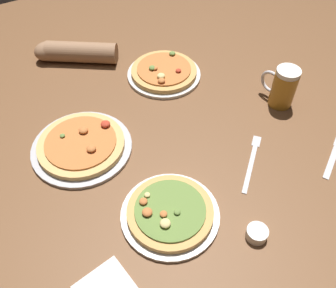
{
  "coord_description": "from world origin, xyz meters",
  "views": [
    {
      "loc": [
        -0.38,
        -0.65,
        0.87
      ],
      "look_at": [
        0.0,
        0.0,
        0.02
      ],
      "focal_mm": 39.08,
      "sensor_mm": 36.0,
      "label": 1
    }
  ],
  "objects_px": {
    "pizza_plate_near": "(170,213)",
    "fork_left": "(252,161)",
    "diner_arm": "(73,52)",
    "pizza_plate_side": "(82,145)",
    "ramekin_sauce": "(257,233)",
    "knife_right": "(334,155)",
    "pizza_plate_far": "(164,72)",
    "beer_mug_dark": "(283,87)"
  },
  "relations": [
    {
      "from": "knife_right",
      "to": "diner_arm",
      "type": "relative_size",
      "value": 0.63
    },
    {
      "from": "fork_left",
      "to": "diner_arm",
      "type": "distance_m",
      "value": 0.82
    },
    {
      "from": "pizza_plate_near",
      "to": "knife_right",
      "type": "relative_size",
      "value": 1.42
    },
    {
      "from": "diner_arm",
      "to": "fork_left",
      "type": "bearing_deg",
      "value": -69.77
    },
    {
      "from": "pizza_plate_side",
      "to": "fork_left",
      "type": "height_order",
      "value": "pizza_plate_side"
    },
    {
      "from": "pizza_plate_near",
      "to": "pizza_plate_far",
      "type": "relative_size",
      "value": 0.96
    },
    {
      "from": "pizza_plate_far",
      "to": "ramekin_sauce",
      "type": "bearing_deg",
      "value": -100.08
    },
    {
      "from": "knife_right",
      "to": "diner_arm",
      "type": "bearing_deg",
      "value": 120.78
    },
    {
      "from": "fork_left",
      "to": "ramekin_sauce",
      "type": "bearing_deg",
      "value": -126.25
    },
    {
      "from": "beer_mug_dark",
      "to": "ramekin_sauce",
      "type": "xyz_separation_m",
      "value": [
        -0.4,
        -0.37,
        -0.06
      ]
    },
    {
      "from": "pizza_plate_far",
      "to": "ramekin_sauce",
      "type": "xyz_separation_m",
      "value": [
        -0.12,
        -0.7,
        -0.0
      ]
    },
    {
      "from": "pizza_plate_side",
      "to": "diner_arm",
      "type": "height_order",
      "value": "diner_arm"
    },
    {
      "from": "pizza_plate_near",
      "to": "beer_mug_dark",
      "type": "bearing_deg",
      "value": 19.68
    },
    {
      "from": "fork_left",
      "to": "diner_arm",
      "type": "xyz_separation_m",
      "value": [
        -0.28,
        0.77,
        0.04
      ]
    },
    {
      "from": "pizza_plate_side",
      "to": "diner_arm",
      "type": "relative_size",
      "value": 1.05
    },
    {
      "from": "fork_left",
      "to": "pizza_plate_near",
      "type": "bearing_deg",
      "value": -173.23
    },
    {
      "from": "pizza_plate_far",
      "to": "pizza_plate_side",
      "type": "distance_m",
      "value": 0.45
    },
    {
      "from": "pizza_plate_near",
      "to": "knife_right",
      "type": "height_order",
      "value": "pizza_plate_near"
    },
    {
      "from": "beer_mug_dark",
      "to": "fork_left",
      "type": "distance_m",
      "value": 0.31
    },
    {
      "from": "ramekin_sauce",
      "to": "knife_right",
      "type": "height_order",
      "value": "ramekin_sauce"
    },
    {
      "from": "pizza_plate_side",
      "to": "knife_right",
      "type": "bearing_deg",
      "value": -32.11
    },
    {
      "from": "pizza_plate_side",
      "to": "knife_right",
      "type": "distance_m",
      "value": 0.79
    },
    {
      "from": "beer_mug_dark",
      "to": "pizza_plate_side",
      "type": "bearing_deg",
      "value": 167.92
    },
    {
      "from": "beer_mug_dark",
      "to": "ramekin_sauce",
      "type": "height_order",
      "value": "beer_mug_dark"
    },
    {
      "from": "diner_arm",
      "to": "pizza_plate_side",
      "type": "bearing_deg",
      "value": -107.79
    },
    {
      "from": "pizza_plate_side",
      "to": "beer_mug_dark",
      "type": "bearing_deg",
      "value": -12.08
    },
    {
      "from": "pizza_plate_side",
      "to": "ramekin_sauce",
      "type": "bearing_deg",
      "value": -61.28
    },
    {
      "from": "fork_left",
      "to": "knife_right",
      "type": "distance_m",
      "value": 0.26
    },
    {
      "from": "pizza_plate_side",
      "to": "diner_arm",
      "type": "xyz_separation_m",
      "value": [
        0.15,
        0.46,
        0.02
      ]
    },
    {
      "from": "beer_mug_dark",
      "to": "ramekin_sauce",
      "type": "relative_size",
      "value": 2.55
    },
    {
      "from": "pizza_plate_near",
      "to": "pizza_plate_side",
      "type": "bearing_deg",
      "value": 108.52
    },
    {
      "from": "pizza_plate_far",
      "to": "diner_arm",
      "type": "height_order",
      "value": "diner_arm"
    },
    {
      "from": "beer_mug_dark",
      "to": "diner_arm",
      "type": "bearing_deg",
      "value": 131.67
    },
    {
      "from": "beer_mug_dark",
      "to": "knife_right",
      "type": "bearing_deg",
      "value": -93.05
    },
    {
      "from": "pizza_plate_near",
      "to": "beer_mug_dark",
      "type": "distance_m",
      "value": 0.6
    },
    {
      "from": "pizza_plate_near",
      "to": "ramekin_sauce",
      "type": "xyz_separation_m",
      "value": [
        0.16,
        -0.16,
        -0.0
      ]
    },
    {
      "from": "ramekin_sauce",
      "to": "pizza_plate_side",
      "type": "bearing_deg",
      "value": 118.72
    },
    {
      "from": "pizza_plate_near",
      "to": "fork_left",
      "type": "relative_size",
      "value": 1.43
    },
    {
      "from": "pizza_plate_near",
      "to": "ramekin_sauce",
      "type": "distance_m",
      "value": 0.23
    },
    {
      "from": "knife_right",
      "to": "diner_arm",
      "type": "xyz_separation_m",
      "value": [
        -0.52,
        0.87,
        0.04
      ]
    },
    {
      "from": "beer_mug_dark",
      "to": "fork_left",
      "type": "height_order",
      "value": "beer_mug_dark"
    },
    {
      "from": "pizza_plate_far",
      "to": "diner_arm",
      "type": "bearing_deg",
      "value": 134.4
    }
  ]
}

